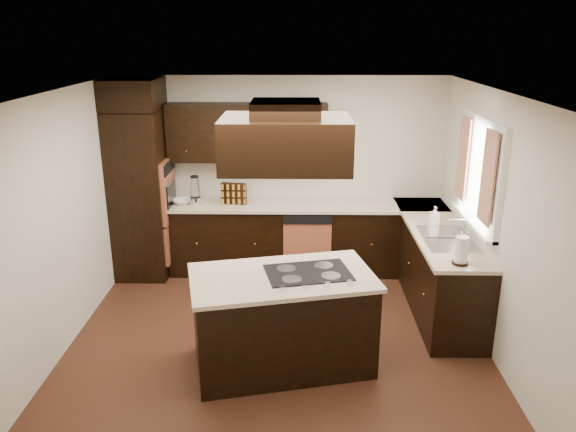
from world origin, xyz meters
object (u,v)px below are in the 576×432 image
object	(u,v)px
range_hood	(286,143)
spice_rack	(234,194)
island	(282,322)
oven_column	(141,194)

from	to	relation	value
range_hood	spice_rack	size ratio (longest dim) A/B	3.25
island	range_hood	world-z (taller)	range_hood
island	range_hood	distance (m)	1.73
oven_column	range_hood	size ratio (longest dim) A/B	2.02
island	range_hood	xyz separation A→B (m)	(0.04, -0.13, 1.72)
oven_column	range_hood	xyz separation A→B (m)	(1.88, -2.25, 1.10)
oven_column	island	bearing A→B (deg)	-49.13
oven_column	spice_rack	world-z (taller)	oven_column
oven_column	range_hood	bearing A→B (deg)	-50.26
oven_column	island	world-z (taller)	oven_column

